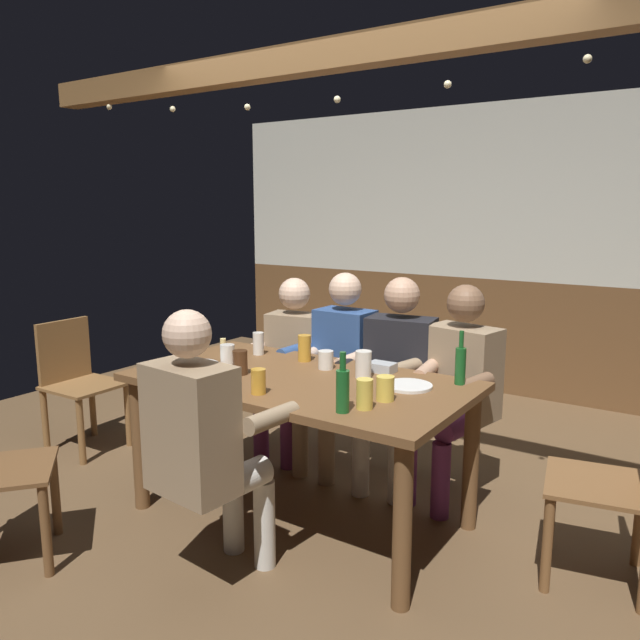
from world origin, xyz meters
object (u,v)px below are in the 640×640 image
person_1 (338,362)px  table_candle (223,345)px  chair_empty_near_right (620,482)px  pint_glass_2 (365,394)px  pint_glass_0 (385,388)px  pint_glass_5 (258,343)px  person_0 (290,358)px  pint_glass_4 (227,354)px  pint_glass_8 (304,348)px  person_3 (455,382)px  bottle_1 (343,389)px  bottle_0 (460,364)px  pint_glass_1 (240,362)px  plate_0 (409,386)px  pint_glass_3 (363,364)px  plate_1 (195,366)px  person_4 (203,437)px  dining_table (299,397)px  person_2 (396,371)px  condiment_caddy (382,367)px  pint_glass_7 (326,360)px  pint_glass_6 (259,381)px  chair_empty_far_end (77,380)px

person_1 → table_candle: 0.73m
chair_empty_near_right → pint_glass_2: (-0.97, -0.53, 0.37)m
pint_glass_0 → pint_glass_5: bearing=160.5°
person_0 → pint_glass_4: (0.07, -0.68, 0.18)m
pint_glass_8 → person_3: bearing=27.9°
bottle_1 → pint_glass_2: 0.11m
person_0 → table_candle: person_0 is taller
bottle_0 → pint_glass_8: 0.91m
table_candle → pint_glass_1: (0.43, -0.34, 0.02)m
person_3 → plate_0: (-0.03, -0.55, 0.11)m
person_3 → bottle_0: person_3 is taller
plate_0 → pint_glass_3: bearing=173.4°
pint_glass_8 → plate_1: bearing=-133.3°
person_1 → person_4: bearing=99.3°
pint_glass_8 → dining_table: bearing=-59.5°
person_2 → condiment_caddy: person_2 is taller
chair_empty_near_right → bottle_0: bottle_0 is taller
condiment_caddy → pint_glass_0: 0.49m
pint_glass_3 → pint_glass_4: size_ratio=1.31×
person_2 → pint_glass_2: size_ratio=9.23×
person_0 → pint_glass_5: 0.47m
person_3 → pint_glass_5: (-1.08, -0.42, 0.17)m
bottle_1 → pint_glass_2: bottle_1 is taller
table_candle → pint_glass_7: bearing=0.3°
person_1 → pint_glass_4: person_1 is taller
bottle_0 → pint_glass_8: bottle_0 is taller
pint_glass_2 → person_3: bearing=87.0°
pint_glass_4 → pint_glass_6: pint_glass_6 is taller
pint_glass_1 → pint_glass_5: 0.44m
chair_empty_far_end → pint_glass_0: bearing=87.6°
pint_glass_8 → person_2: bearing=45.9°
pint_glass_6 → person_1: bearing=101.0°
person_0 → person_2: 0.78m
person_3 → chair_empty_near_right: bearing=167.0°
pint_glass_4 → condiment_caddy: bearing=21.5°
person_2 → chair_empty_near_right: bearing=153.7°
person_0 → plate_1: size_ratio=4.30×
chair_empty_far_end → bottle_1: bearing=81.5°
pint_glass_0 → pint_glass_4: size_ratio=1.06×
dining_table → table_candle: size_ratio=21.86×
pint_glass_2 → pint_glass_5: size_ratio=1.00×
pint_glass_6 → person_0: bearing=119.3°
table_candle → pint_glass_5: (0.23, 0.06, 0.03)m
chair_empty_far_end → pint_glass_0: pint_glass_0 is taller
pint_glass_7 → bottle_1: bearing=-51.2°
person_3 → pint_glass_5: bearing=32.9°
chair_empty_near_right → pint_glass_0: pint_glass_0 is taller
table_candle → pint_glass_4: size_ratio=0.74×
pint_glass_0 → plate_1: bearing=-177.2°
pint_glass_0 → pint_glass_1: (-0.84, -0.03, 0.01)m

